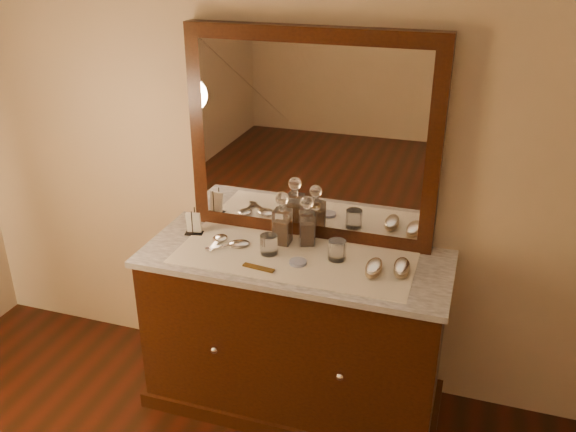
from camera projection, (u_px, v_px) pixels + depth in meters
The scene contains 18 objects.
dresser_cabinet at pixel (294, 334), 3.01m from camera, with size 1.40×0.55×0.82m, color black.
dresser_plinth at pixel (294, 393), 3.17m from camera, with size 1.46×0.59×0.08m, color black.
knob_left at pixel (214, 350), 2.83m from camera, with size 0.04×0.04×0.04m, color silver.
knob_right at pixel (340, 376), 2.67m from camera, with size 0.04×0.04×0.04m, color silver.
marble_top at pixel (295, 259), 2.83m from camera, with size 1.44×0.59×0.03m, color white.
mirror_frame at pixel (311, 137), 2.83m from camera, with size 1.20×0.08×1.00m, color black.
mirror_glass at pixel (309, 140), 2.80m from camera, with size 1.06×0.01×0.86m, color white.
lace_runner at pixel (293, 258), 2.81m from camera, with size 1.10×0.45×0.00m, color white.
pin_dish at pixel (298, 262), 2.75m from camera, with size 0.08×0.08×0.01m, color white.
comb at pixel (259, 268), 2.71m from camera, with size 0.15×0.03×0.01m, color brown.
napkin_rack at pixel (194, 224), 3.02m from camera, with size 0.10×0.07×0.13m.
decanter_left at pixel (282, 224), 2.90m from camera, with size 0.08×0.08×0.26m.
decanter_right at pixel (307, 226), 2.89m from camera, with size 0.10×0.10×0.25m.
brush_near at pixel (374, 268), 2.68m from camera, with size 0.07×0.16×0.04m.
brush_far at pixel (402, 268), 2.68m from camera, with size 0.08×0.16×0.04m.
hand_mirror_outer at pixel (219, 240), 2.96m from camera, with size 0.08×0.19×0.02m.
hand_mirror_inner at pixel (235, 244), 2.91m from camera, with size 0.20×0.17×0.02m.
tumblers at pixel (303, 247), 2.80m from camera, with size 0.40×0.13×0.09m.
Camera 1 is at (0.74, -0.42, 2.21)m, focal length 38.06 mm.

